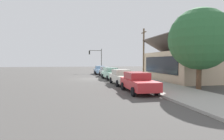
# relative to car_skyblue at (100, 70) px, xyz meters

# --- Properties ---
(ground_plane) EXTENTS (120.00, 120.00, 0.00)m
(ground_plane) POSITION_rel_car_skyblue_xyz_m (9.85, -2.65, -0.82)
(ground_plane) COLOR #4C4947
(sidewalk_curb) EXTENTS (60.00, 4.20, 0.16)m
(sidewalk_curb) POSITION_rel_car_skyblue_xyz_m (9.85, 2.95, -0.74)
(sidewalk_curb) COLOR #A3A099
(sidewalk_curb) RESTS_ON ground
(car_skyblue) EXTENTS (4.79, 2.15, 1.59)m
(car_skyblue) POSITION_rel_car_skyblue_xyz_m (0.00, 0.00, 0.00)
(car_skyblue) COLOR #8CB7E0
(car_skyblue) RESTS_ON ground
(car_silver) EXTENTS (4.47, 2.14, 1.59)m
(car_silver) POSITION_rel_car_skyblue_xyz_m (5.68, 0.23, -0.00)
(car_silver) COLOR silver
(car_silver) RESTS_ON ground
(car_seafoam) EXTENTS (4.84, 2.18, 1.59)m
(car_seafoam) POSITION_rel_car_skyblue_xyz_m (10.83, 0.00, -0.00)
(car_seafoam) COLOR #9ED1BC
(car_seafoam) RESTS_ON ground
(car_ivory) EXTENTS (4.86, 2.05, 1.59)m
(car_ivory) POSITION_rel_car_skyblue_xyz_m (16.72, -0.03, -0.00)
(car_ivory) COLOR silver
(car_ivory) RESTS_ON ground
(car_cherry) EXTENTS (4.86, 2.09, 1.59)m
(car_cherry) POSITION_rel_car_skyblue_xyz_m (21.82, -0.02, -0.00)
(car_cherry) COLOR red
(car_cherry) RESTS_ON ground
(storefront_building) EXTENTS (11.37, 7.78, 5.80)m
(storefront_building) POSITION_rel_car_skyblue_xyz_m (14.15, 9.33, 1.17)
(storefront_building) COLOR #CCB293
(storefront_building) RESTS_ON ground
(shade_tree) EXTENTS (5.36, 5.36, 7.11)m
(shade_tree) POSITION_rel_car_skyblue_xyz_m (21.59, 5.68, 3.60)
(shade_tree) COLOR brown
(shade_tree) RESTS_ON ground
(traffic_light_main) EXTENTS (0.37, 2.79, 5.20)m
(traffic_light_main) POSITION_rel_car_skyblue_xyz_m (-4.28, -0.11, 2.67)
(traffic_light_main) COLOR #383833
(traffic_light_main) RESTS_ON ground
(utility_pole_wooden) EXTENTS (1.80, 0.24, 7.50)m
(utility_pole_wooden) POSITION_rel_car_skyblue_xyz_m (8.78, 5.55, 3.11)
(utility_pole_wooden) COLOR brown
(utility_pole_wooden) RESTS_ON ground
(fire_hydrant_red) EXTENTS (0.22, 0.22, 0.71)m
(fire_hydrant_red) POSITION_rel_car_skyblue_xyz_m (8.32, 1.55, -0.32)
(fire_hydrant_red) COLOR red
(fire_hydrant_red) RESTS_ON sidewalk_curb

